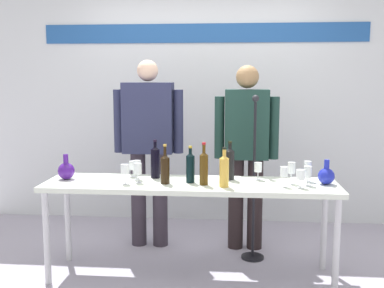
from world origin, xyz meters
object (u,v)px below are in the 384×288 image
object	(u,v)px
wine_glass_right_2	(300,175)
presenter_right	(246,146)
presenter_left	(149,140)
wine_bottle_1	(190,167)
wine_glass_right_3	(308,172)
wine_bottle_4	(155,161)
wine_glass_left_3	(133,166)
wine_glass_right_5	(291,168)
wine_bottle_5	(230,163)
wine_bottle_0	(165,168)
wine_glass_left_1	(125,170)
microphone_stand	(253,206)
wine_bottle_2	(204,167)
wine_glass_right_0	(284,172)
decanter_blue_right	(326,176)
wine_glass_right_4	(308,167)
display_table	(190,191)
wine_glass_left_2	(137,166)
wine_glass_left_0	(138,169)
wine_glass_right_1	(258,168)
wine_bottle_3	(224,170)
decanter_blue_left	(66,170)

from	to	relation	value
wine_glass_right_2	presenter_right	bearing A→B (deg)	115.95
presenter_left	wine_bottle_1	distance (m)	0.82
wine_bottle_1	wine_glass_right_2	bearing A→B (deg)	-7.55
wine_glass_right_3	wine_bottle_4	bearing A→B (deg)	171.81
wine_glass_left_3	wine_bottle_1	bearing A→B (deg)	-19.10
wine_glass_right_5	wine_bottle_5	bearing A→B (deg)	166.68
wine_bottle_0	wine_glass_left_1	distance (m)	0.31
wine_glass_right_5	microphone_stand	size ratio (longest dim) A/B	0.12
presenter_left	wine_bottle_2	bearing A→B (deg)	-52.89
wine_glass_right_0	wine_glass_right_3	world-z (taller)	wine_glass_right_0
decanter_blue_right	wine_glass_left_3	world-z (taller)	decanter_blue_right
wine_glass_right_4	display_table	bearing A→B (deg)	-172.45
wine_bottle_5	wine_glass_right_3	world-z (taller)	wine_bottle_5
wine_bottle_4	wine_glass_right_3	size ratio (longest dim) A/B	2.10
presenter_left	wine_glass_left_2	size ratio (longest dim) A/B	11.12
wine_glass_left_0	wine_glass_left_2	distance (m)	0.11
wine_bottle_2	wine_bottle_5	distance (m)	0.29
wine_glass_left_1	wine_glass_right_2	bearing A→B (deg)	-0.45
wine_glass_right_2	wine_glass_right_1	bearing A→B (deg)	139.84
wine_bottle_2	wine_glass_left_0	xyz separation A→B (m)	(-0.52, 0.03, -0.03)
presenter_left	wine_glass_left_0	world-z (taller)	presenter_left
wine_bottle_0	wine_glass_left_3	distance (m)	0.38
presenter_right	wine_glass_right_3	xyz separation A→B (m)	(0.44, -0.70, -0.09)
wine_glass_left_0	wine_glass_left_3	xyz separation A→B (m)	(-0.08, 0.22, -0.02)
wine_bottle_3	wine_glass_right_1	xyz separation A→B (m)	(0.27, 0.27, -0.03)
wine_bottle_5	decanter_blue_left	bearing A→B (deg)	-175.19
wine_glass_right_4	wine_glass_right_2	bearing A→B (deg)	-110.73
presenter_left	wine_bottle_2	world-z (taller)	presenter_left
presenter_left	wine_glass_right_3	xyz separation A→B (m)	(1.35, -0.70, -0.14)
presenter_right	wine_glass_left_3	distance (m)	1.07
decanter_blue_left	wine_glass_left_1	bearing A→B (deg)	-13.65
decanter_blue_left	wine_glass_right_2	xyz separation A→B (m)	(1.84, -0.13, 0.03)
decanter_blue_right	wine_bottle_2	distance (m)	0.94
decanter_blue_left	wine_glass_right_3	distance (m)	1.91
wine_glass_left_0	wine_glass_left_1	size ratio (longest dim) A/B	1.00
wine_bottle_0	wine_bottle_2	xyz separation A→B (m)	(0.30, -0.02, 0.01)
decanter_blue_left	wine_glass_right_5	xyz separation A→B (m)	(1.79, -0.00, 0.05)
wine_glass_right_4	microphone_stand	world-z (taller)	microphone_stand
wine_bottle_2	wine_glass_right_5	distance (m)	0.68
decanter_blue_right	wine_bottle_1	size ratio (longest dim) A/B	0.67
wine_glass_left_0	wine_bottle_2	bearing A→B (deg)	-2.87
wine_glass_right_1	wine_glass_left_0	bearing A→B (deg)	-168.68
wine_bottle_2	wine_bottle_1	bearing A→B (deg)	146.85
wine_bottle_0	wine_glass_left_0	xyz separation A→B (m)	(-0.22, 0.01, -0.01)
wine_bottle_2	wine_glass_right_1	bearing A→B (deg)	26.85
wine_bottle_2	wine_bottle_5	xyz separation A→B (m)	(0.20, 0.21, 0.00)
presenter_right	wine_glass_right_0	size ratio (longest dim) A/B	11.05
wine_glass_left_2	wine_glass_right_3	distance (m)	1.34
wine_bottle_0	wine_glass_left_0	bearing A→B (deg)	177.13
wine_bottle_3	microphone_stand	bearing A→B (deg)	65.31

